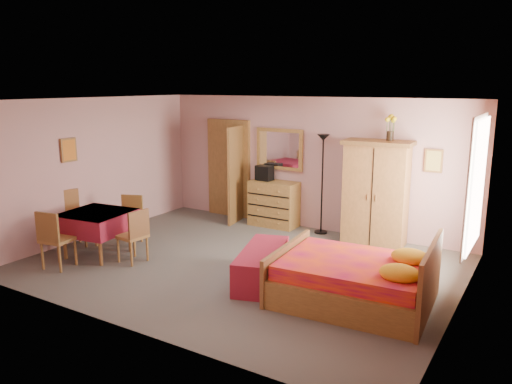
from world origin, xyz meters
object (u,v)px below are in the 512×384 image
Objects in this scene: wardrobe at (376,193)px; dining_table at (98,234)px; chair_north at (129,221)px; bed at (354,268)px; chest_of_drawers at (274,204)px; wall_mirror at (279,149)px; floor_lamp at (322,185)px; bench at (262,265)px; stereo at (264,173)px; sunflower_vase at (391,128)px; chair_east at (132,235)px; chair_west at (71,219)px; chair_south at (58,239)px.

wardrobe reaches higher than dining_table.
bed is at bearing 155.46° from chair_north.
chest_of_drawers is 0.93× the size of wall_mirror.
wall_mirror is 0.55× the size of floor_lamp.
floor_lamp is 2.78m from bench.
chair_north is at bearing -120.04° from stereo.
sunflower_vase reaches higher than chair_east.
dining_table is 1.03× the size of chair_west.
stereo is 4.17m from chair_south.
sunflower_vase is at bearing -169.91° from chair_north.
floor_lamp is at bearing -159.31° from chair_north.
chair_north is (-1.40, -2.42, -0.63)m from stereo.
bed is (2.68, -2.83, -1.08)m from wall_mirror.
wardrobe is at bearing -2.26° from stereo.
chair_north is 0.94m from chair_east.
wall_mirror is at bearing 56.89° from chair_south.
bed is (0.56, -2.54, -0.47)m from wardrobe.
sunflower_vase reaches higher than wall_mirror.
chair_west is at bearing -174.03° from bench.
chair_west is at bearing -125.42° from wall_mirror.
floor_lamp reaches higher than bed.
chair_west is at bearing 17.22° from chair_north.
sunflower_vase reaches higher than bench.
bench is at bearing -64.63° from wall_mirror.
chair_west is (-4.70, -3.06, -1.60)m from sunflower_vase.
chair_east is at bearing 34.76° from chair_south.
floor_lamp reaches higher than chair_west.
wardrobe is 1.88× the size of chair_west.
bed reaches higher than dining_table.
wall_mirror reaches higher than chair_north.
bed is at bearing -45.44° from wall_mirror.
dining_table is (-1.65, -3.11, -0.08)m from chest_of_drawers.
chair_north reaches higher than dining_table.
dining_table is (-1.65, -3.32, -1.17)m from wall_mirror.
chest_of_drawers is at bearing 174.54° from wardrobe.
stereo reaches higher than chest_of_drawers.
stereo reaches higher than chair_east.
wall_mirror is 3.24× the size of stereo.
chair_west is at bearing -179.25° from bed.
chair_north is at bearing 173.24° from bed.
stereo is at bearing -6.83° from chair_east.
bed is 4.31m from chair_north.
sunflower_vase is at bearing -0.20° from floor_lamp.
wall_mirror is 0.52× the size of bed.
sunflower_vase is (2.52, 0.01, 1.03)m from stereo.
chair_west reaches higher than dining_table.
bench is 2.93m from chair_north.
chest_of_drawers is 2.17m from wardrobe.
wall_mirror is 1.20× the size of chair_north.
stereo is 0.17× the size of wardrobe.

